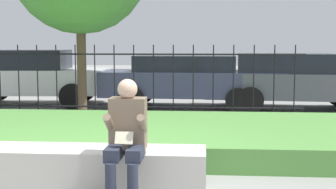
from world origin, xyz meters
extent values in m
cube|color=beige|center=(-0.18, 0.00, 0.24)|extent=(2.92, 0.60, 0.48)
cube|color=#9B978F|center=(-0.18, 0.00, 0.04)|extent=(2.81, 0.55, 0.08)
cylinder|color=#282D3D|center=(0.35, -0.64, 0.28)|extent=(0.11, 0.11, 0.39)
cube|color=#282D3D|center=(0.35, -0.43, 0.54)|extent=(0.15, 0.42, 0.13)
cylinder|color=#282D3D|center=(0.57, -0.64, 0.28)|extent=(0.11, 0.11, 0.39)
cube|color=#282D3D|center=(0.57, -0.43, 0.54)|extent=(0.15, 0.42, 0.13)
cube|color=#7A6651|center=(0.46, -0.22, 0.81)|extent=(0.38, 0.24, 0.54)
sphere|color=#DBB293|center=(0.46, -0.24, 1.17)|extent=(0.21, 0.21, 0.21)
cylinder|color=#7A6651|center=(0.28, -0.38, 0.83)|extent=(0.08, 0.29, 0.24)
cylinder|color=#7A6651|center=(0.63, -0.38, 0.83)|extent=(0.08, 0.29, 0.24)
cube|color=beige|center=(0.46, -0.48, 0.70)|extent=(0.18, 0.09, 0.13)
cube|color=#569342|center=(0.00, 2.32, 0.17)|extent=(8.60, 3.24, 0.34)
cylinder|color=black|center=(0.00, 4.58, 0.32)|extent=(6.60, 0.03, 0.03)
cylinder|color=black|center=(0.00, 4.58, 1.43)|extent=(6.60, 0.03, 0.03)
cylinder|color=black|center=(-3.09, 4.58, 0.81)|extent=(0.02, 0.02, 1.62)
cylinder|color=black|center=(-2.68, 4.58, 0.81)|extent=(0.02, 0.02, 1.62)
cylinder|color=black|center=(-2.27, 4.58, 0.81)|extent=(0.02, 0.02, 1.62)
cylinder|color=black|center=(-1.85, 4.58, 0.81)|extent=(0.02, 0.02, 1.62)
cylinder|color=black|center=(-1.44, 4.58, 0.81)|extent=(0.02, 0.02, 1.62)
cylinder|color=black|center=(-1.03, 4.58, 0.81)|extent=(0.02, 0.02, 1.62)
cylinder|color=black|center=(-0.62, 4.58, 0.81)|extent=(0.02, 0.02, 1.62)
cylinder|color=black|center=(-0.21, 4.58, 0.81)|extent=(0.02, 0.02, 1.62)
cylinder|color=black|center=(0.21, 4.58, 0.81)|extent=(0.02, 0.02, 1.62)
cylinder|color=black|center=(0.62, 4.58, 0.81)|extent=(0.02, 0.02, 1.62)
cylinder|color=black|center=(1.03, 4.58, 0.81)|extent=(0.02, 0.02, 1.62)
cylinder|color=black|center=(1.44, 4.58, 0.81)|extent=(0.02, 0.02, 1.62)
cylinder|color=black|center=(1.85, 4.58, 0.81)|extent=(0.02, 0.02, 1.62)
cylinder|color=black|center=(2.27, 4.58, 0.81)|extent=(0.02, 0.02, 1.62)
cylinder|color=black|center=(2.68, 4.58, 0.81)|extent=(0.02, 0.02, 1.62)
cylinder|color=black|center=(3.09, 4.58, 0.81)|extent=(0.02, 0.02, 1.62)
cube|color=silver|center=(-3.35, 7.13, 0.65)|extent=(4.13, 2.02, 0.64)
cube|color=black|center=(-3.51, 7.12, 1.22)|extent=(2.32, 1.68, 0.51)
cylinder|color=black|center=(-2.05, 6.39, 0.33)|extent=(0.67, 0.25, 0.65)
cylinder|color=black|center=(-2.18, 8.07, 0.33)|extent=(0.67, 0.25, 0.65)
cube|color=#383D56|center=(0.95, 6.88, 0.63)|extent=(4.63, 1.81, 0.63)
cube|color=black|center=(0.77, 6.89, 1.14)|extent=(2.56, 1.54, 0.40)
cylinder|color=black|center=(2.35, 6.02, 0.32)|extent=(0.64, 0.22, 0.63)
cylinder|color=black|center=(2.40, 7.66, 0.32)|extent=(0.64, 0.22, 0.63)
cylinder|color=black|center=(-0.49, 6.11, 0.32)|extent=(0.64, 0.22, 0.63)
cylinder|color=black|center=(-0.44, 7.74, 0.32)|extent=(0.64, 0.22, 0.63)
cube|color=#4C5156|center=(3.44, 6.80, 0.62)|extent=(4.35, 2.05, 0.62)
cube|color=black|center=(3.27, 6.81, 1.16)|extent=(2.43, 1.70, 0.47)
cylinder|color=black|center=(2.07, 6.04, 0.30)|extent=(0.62, 0.24, 0.61)
cylinder|color=black|center=(2.19, 7.75, 0.30)|extent=(0.62, 0.24, 0.61)
cylinder|color=brown|center=(-1.56, 5.52, 1.28)|extent=(0.21, 0.21, 2.57)
camera|label=1|loc=(1.25, -5.06, 1.65)|focal=50.00mm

